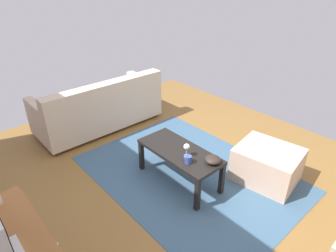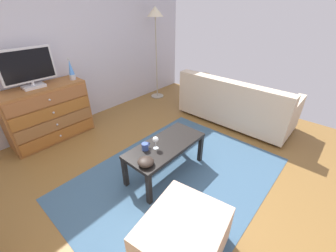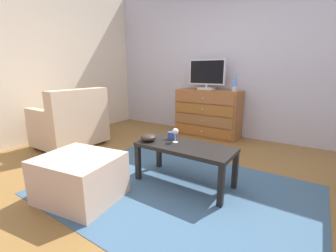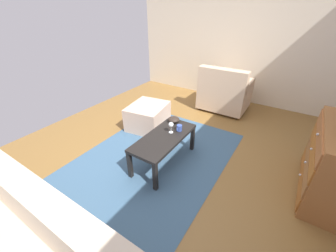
{
  "view_description": "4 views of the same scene",
  "coord_description": "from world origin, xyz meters",
  "px_view_note": "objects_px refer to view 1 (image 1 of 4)",
  "views": [
    {
      "loc": [
        -1.78,
        1.9,
        2.26
      ],
      "look_at": [
        0.23,
        0.12,
        0.79
      ],
      "focal_mm": 30.76,
      "sensor_mm": 36.0,
      "label": 1
    },
    {
      "loc": [
        -1.34,
        -1.42,
        1.9
      ],
      "look_at": [
        0.14,
        -0.12,
        0.74
      ],
      "focal_mm": 22.73,
      "sensor_mm": 36.0,
      "label": 2
    },
    {
      "loc": [
        1.29,
        -1.98,
        1.19
      ],
      "look_at": [
        0.07,
        -0.16,
        0.65
      ],
      "focal_mm": 24.14,
      "sensor_mm": 36.0,
      "label": 3
    },
    {
      "loc": [
        2.09,
        1.26,
        1.94
      ],
      "look_at": [
        0.33,
        0.13,
        0.71
      ],
      "focal_mm": 22.07,
      "sensor_mm": 36.0,
      "label": 4
    }
  ],
  "objects_px": {
    "ottoman": "(267,165)",
    "bowl_decorative": "(213,160)",
    "wine_glass": "(187,147)",
    "couch_large": "(100,108)",
    "mug": "(188,159)",
    "coffee_table": "(180,154)"
  },
  "relations": [
    {
      "from": "ottoman",
      "to": "bowl_decorative",
      "type": "bearing_deg",
      "value": 69.34
    },
    {
      "from": "ottoman",
      "to": "wine_glass",
      "type": "bearing_deg",
      "value": 56.8
    },
    {
      "from": "bowl_decorative",
      "to": "couch_large",
      "type": "bearing_deg",
      "value": 2.3
    },
    {
      "from": "wine_glass",
      "to": "bowl_decorative",
      "type": "relative_size",
      "value": 0.91
    },
    {
      "from": "mug",
      "to": "bowl_decorative",
      "type": "distance_m",
      "value": 0.26
    },
    {
      "from": "bowl_decorative",
      "to": "couch_large",
      "type": "relative_size",
      "value": 0.09
    },
    {
      "from": "coffee_table",
      "to": "bowl_decorative",
      "type": "distance_m",
      "value": 0.43
    },
    {
      "from": "coffee_table",
      "to": "bowl_decorative",
      "type": "height_order",
      "value": "bowl_decorative"
    },
    {
      "from": "mug",
      "to": "couch_large",
      "type": "xyz_separation_m",
      "value": [
        2.06,
        -0.11,
        -0.16
      ]
    },
    {
      "from": "coffee_table",
      "to": "wine_glass",
      "type": "bearing_deg",
      "value": 169.18
    },
    {
      "from": "wine_glass",
      "to": "couch_large",
      "type": "relative_size",
      "value": 0.08
    },
    {
      "from": "coffee_table",
      "to": "couch_large",
      "type": "height_order",
      "value": "couch_large"
    },
    {
      "from": "bowl_decorative",
      "to": "ottoman",
      "type": "distance_m",
      "value": 0.79
    },
    {
      "from": "coffee_table",
      "to": "bowl_decorative",
      "type": "relative_size",
      "value": 5.94
    },
    {
      "from": "couch_large",
      "to": "coffee_table",
      "type": "bearing_deg",
      "value": 179.82
    },
    {
      "from": "mug",
      "to": "couch_large",
      "type": "bearing_deg",
      "value": -2.95
    },
    {
      "from": "wine_glass",
      "to": "bowl_decorative",
      "type": "bearing_deg",
      "value": -156.1
    },
    {
      "from": "wine_glass",
      "to": "ottoman",
      "type": "xyz_separation_m",
      "value": [
        -0.54,
        -0.82,
        -0.34
      ]
    },
    {
      "from": "bowl_decorative",
      "to": "couch_large",
      "type": "distance_m",
      "value": 2.24
    },
    {
      "from": "wine_glass",
      "to": "ottoman",
      "type": "relative_size",
      "value": 0.22
    },
    {
      "from": "mug",
      "to": "couch_large",
      "type": "height_order",
      "value": "couch_large"
    },
    {
      "from": "wine_glass",
      "to": "mug",
      "type": "xyz_separation_m",
      "value": [
        -0.1,
        0.07,
        -0.07
      ]
    }
  ]
}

